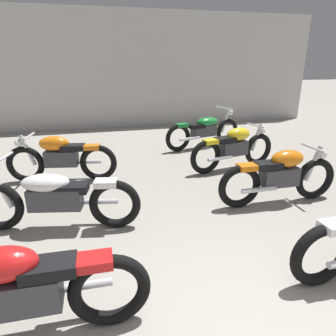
{
  "coord_description": "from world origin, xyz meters",
  "views": [
    {
      "loc": [
        -1.08,
        -1.18,
        2.1
      ],
      "look_at": [
        0.0,
        3.02,
        0.55
      ],
      "focal_mm": 32.24,
      "sensor_mm": 36.0,
      "label": 1
    }
  ],
  "objects_px": {
    "motorcycle_left_row_1": "(54,197)",
    "motorcycle_left_row_0": "(20,291)",
    "motorcycle_right_row_2": "(234,147)",
    "motorcycle_left_row_2": "(61,157)",
    "motorcycle_right_row_3": "(204,130)",
    "motorcycle_right_row_1": "(280,175)"
  },
  "relations": [
    {
      "from": "motorcycle_right_row_1",
      "to": "motorcycle_right_row_2",
      "type": "bearing_deg",
      "value": 89.04
    },
    {
      "from": "motorcycle_right_row_1",
      "to": "motorcycle_right_row_2",
      "type": "height_order",
      "value": "same"
    },
    {
      "from": "motorcycle_right_row_1",
      "to": "motorcycle_left_row_1",
      "type": "bearing_deg",
      "value": 179.36
    },
    {
      "from": "motorcycle_left_row_1",
      "to": "motorcycle_right_row_1",
      "type": "distance_m",
      "value": 3.25
    },
    {
      "from": "motorcycle_right_row_2",
      "to": "motorcycle_right_row_3",
      "type": "distance_m",
      "value": 1.67
    },
    {
      "from": "motorcycle_left_row_0",
      "to": "motorcycle_right_row_1",
      "type": "relative_size",
      "value": 1.0
    },
    {
      "from": "motorcycle_left_row_0",
      "to": "motorcycle_right_row_3",
      "type": "distance_m",
      "value": 6.0
    },
    {
      "from": "motorcycle_left_row_1",
      "to": "motorcycle_left_row_2",
      "type": "bearing_deg",
      "value": 91.56
    },
    {
      "from": "motorcycle_left_row_0",
      "to": "motorcycle_left_row_2",
      "type": "bearing_deg",
      "value": 89.32
    },
    {
      "from": "motorcycle_left_row_0",
      "to": "motorcycle_right_row_2",
      "type": "relative_size",
      "value": 1.01
    },
    {
      "from": "motorcycle_right_row_2",
      "to": "motorcycle_left_row_0",
      "type": "bearing_deg",
      "value": -135.64
    },
    {
      "from": "motorcycle_left_row_2",
      "to": "motorcycle_right_row_3",
      "type": "xyz_separation_m",
      "value": [
        3.33,
        1.51,
        -0.01
      ]
    },
    {
      "from": "motorcycle_left_row_1",
      "to": "motorcycle_right_row_3",
      "type": "height_order",
      "value": "same"
    },
    {
      "from": "motorcycle_left_row_0",
      "to": "motorcycle_right_row_3",
      "type": "height_order",
      "value": "motorcycle_right_row_3"
    },
    {
      "from": "motorcycle_left_row_0",
      "to": "motorcycle_right_row_3",
      "type": "xyz_separation_m",
      "value": [
        3.37,
        4.96,
        -0.01
      ]
    },
    {
      "from": "motorcycle_left_row_0",
      "to": "motorcycle_left_row_1",
      "type": "xyz_separation_m",
      "value": [
        0.09,
        1.71,
        -0.01
      ]
    },
    {
      "from": "motorcycle_left_row_0",
      "to": "motorcycle_right_row_2",
      "type": "bearing_deg",
      "value": 44.36
    },
    {
      "from": "motorcycle_left_row_1",
      "to": "motorcycle_left_row_0",
      "type": "bearing_deg",
      "value": -92.97
    },
    {
      "from": "motorcycle_right_row_3",
      "to": "motorcycle_left_row_2",
      "type": "bearing_deg",
      "value": -155.58
    },
    {
      "from": "motorcycle_left_row_0",
      "to": "motorcycle_right_row_1",
      "type": "bearing_deg",
      "value": 26.59
    },
    {
      "from": "motorcycle_left_row_2",
      "to": "motorcycle_right_row_3",
      "type": "bearing_deg",
      "value": 24.42
    },
    {
      "from": "motorcycle_left_row_1",
      "to": "motorcycle_right_row_3",
      "type": "bearing_deg",
      "value": 44.79
    }
  ]
}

